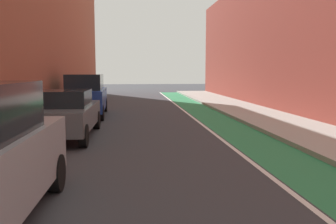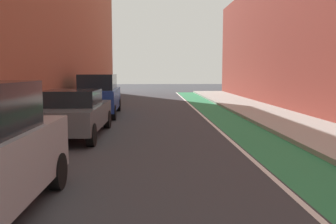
# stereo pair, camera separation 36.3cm
# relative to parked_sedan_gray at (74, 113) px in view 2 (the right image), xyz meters

# --- Properties ---
(ground_plane) EXTENTS (94.91, 94.91, 0.00)m
(ground_plane) POSITION_rel_parked_sedan_gray_xyz_m (2.80, 0.86, -0.79)
(ground_plane) COLOR #38383D
(bike_lane_paint) EXTENTS (1.60, 43.14, 0.00)m
(bike_lane_paint) POSITION_rel_parked_sedan_gray_xyz_m (5.86, 2.86, -0.78)
(bike_lane_paint) COLOR #2D8451
(bike_lane_paint) RESTS_ON ground
(lane_divider_stripe) EXTENTS (0.12, 43.14, 0.00)m
(lane_divider_stripe) POSITION_rel_parked_sedan_gray_xyz_m (4.96, 2.86, -0.78)
(lane_divider_stripe) COLOR white
(lane_divider_stripe) RESTS_ON ground
(sidewalk_right) EXTENTS (2.91, 43.14, 0.14)m
(sidewalk_right) POSITION_rel_parked_sedan_gray_xyz_m (8.11, 2.86, -0.72)
(sidewalk_right) COLOR #A8A59E
(sidewalk_right) RESTS_ON ground
(building_facade_right) EXTENTS (2.40, 39.14, 8.16)m
(building_facade_right) POSITION_rel_parked_sedan_gray_xyz_m (10.77, 4.86, 3.29)
(building_facade_right) COLOR brown
(building_facade_right) RESTS_ON ground
(parked_sedan_gray) EXTENTS (1.95, 4.43, 1.53)m
(parked_sedan_gray) POSITION_rel_parked_sedan_gray_xyz_m (0.00, 0.00, 0.00)
(parked_sedan_gray) COLOR #595B60
(parked_sedan_gray) RESTS_ON ground
(parked_suv_blue) EXTENTS (1.94, 4.69, 1.98)m
(parked_suv_blue) POSITION_rel_parked_sedan_gray_xyz_m (0.00, 5.59, 0.23)
(parked_suv_blue) COLOR navy
(parked_suv_blue) RESTS_ON ground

